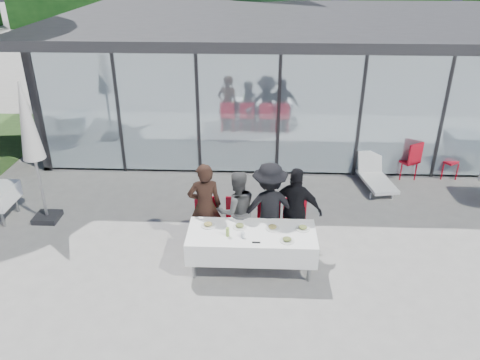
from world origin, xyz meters
name	(u,v)px	position (x,y,z in m)	size (l,w,h in m)	color
ground	(225,271)	(0.00, 0.00, 0.00)	(90.00, 90.00, 0.00)	gray
pavilion	(306,57)	(2.00, 8.16, 2.15)	(14.80, 8.80, 3.44)	gray
dining_table	(252,242)	(0.47, 0.14, 0.54)	(2.26, 0.96, 0.75)	white
diner_a	(205,206)	(-0.42, 0.81, 0.87)	(0.63, 0.63, 1.74)	black
diner_chair_a	(206,219)	(-0.42, 0.89, 0.54)	(0.44, 0.44, 0.97)	red
diner_b	(237,211)	(0.18, 0.81, 0.79)	(0.77, 0.77, 1.59)	#505050
diner_chair_b	(237,220)	(0.18, 0.89, 0.54)	(0.44, 0.44, 0.97)	red
diner_c	(269,207)	(0.79, 0.81, 0.88)	(1.14, 1.14, 1.76)	black
diner_chair_c	(269,221)	(0.79, 0.89, 0.54)	(0.44, 0.44, 0.97)	red
diner_d	(296,210)	(1.28, 0.81, 0.84)	(0.98, 0.98, 1.67)	black
diner_chair_d	(295,221)	(1.28, 0.89, 0.54)	(0.44, 0.44, 0.97)	red
plate_a	(208,225)	(-0.31, 0.31, 0.78)	(0.25, 0.25, 0.07)	silver
plate_b	(240,226)	(0.26, 0.29, 0.78)	(0.25, 0.25, 0.07)	silver
plate_c	(273,227)	(0.84, 0.27, 0.78)	(0.25, 0.25, 0.07)	silver
plate_d	(303,228)	(1.37, 0.28, 0.78)	(0.25, 0.25, 0.07)	silver
plate_extra	(287,240)	(1.08, -0.11, 0.78)	(0.25, 0.25, 0.07)	silver
juice_bottle	(228,232)	(0.06, 0.01, 0.83)	(0.06, 0.06, 0.16)	#8AAD48
drinking_glasses	(243,235)	(0.32, -0.03, 0.80)	(0.07, 0.07, 0.10)	silver
folded_eyeglasses	(256,242)	(0.56, -0.18, 0.76)	(0.14, 0.03, 0.01)	black
spare_chair_a	(447,156)	(5.28, 4.19, 0.54)	(0.61, 0.61, 0.97)	red
spare_chair_b	(411,159)	(4.34, 3.97, 0.54)	(0.60, 0.60, 0.97)	red
market_umbrella	(29,131)	(-3.91, 1.61, 2.00)	(0.50, 0.50, 3.00)	black
lounger	(375,175)	(3.40, 3.56, 0.26)	(0.81, 1.41, 0.72)	silver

